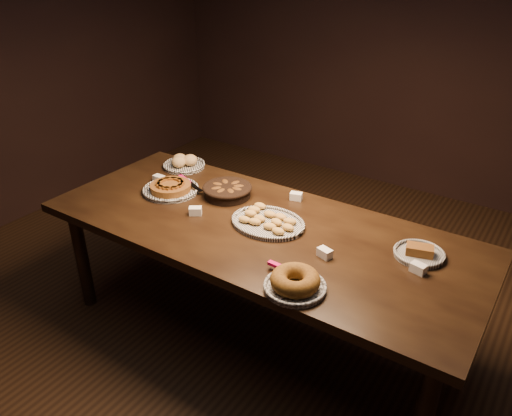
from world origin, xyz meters
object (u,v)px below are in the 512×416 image
Objects in this scene: buffet_table at (258,237)px; madeleine_platter at (268,221)px; apple_tart_plate at (171,188)px; bundt_cake_plate at (295,282)px.

madeleine_platter is at bearing 45.42° from buffet_table.
buffet_table is 0.11m from madeleine_platter.
apple_tart_plate is 0.71m from madeleine_platter.
madeleine_platter is (0.71, -0.01, -0.01)m from apple_tart_plate.
buffet_table is 0.68m from apple_tart_plate.
buffet_table is at bearing 118.10° from bundt_cake_plate.
bundt_cake_plate is (0.45, -0.38, 0.11)m from buffet_table.
apple_tart_plate reaches higher than madeleine_platter.
buffet_table is 7.26× the size of bundt_cake_plate.
bundt_cake_plate is (1.12, -0.43, 0.01)m from apple_tart_plate.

